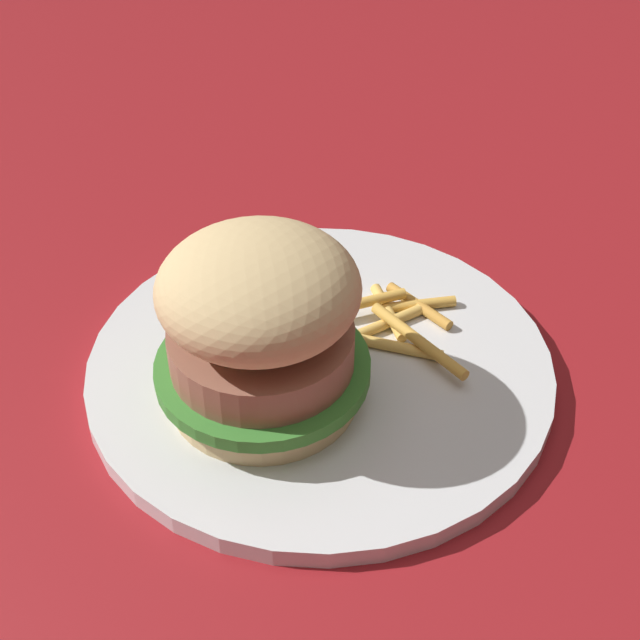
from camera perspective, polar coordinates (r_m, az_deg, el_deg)
ground_plane at (r=0.55m, az=2.18°, el=-2.60°), size 1.60×1.60×0.00m
plate at (r=0.53m, az=0.00°, el=-2.97°), size 0.28×0.28×0.01m
sandwich at (r=0.47m, az=-3.92°, el=-0.34°), size 0.12×0.12×0.11m
fries_pile at (r=0.55m, az=4.87°, el=-0.24°), size 0.10×0.09×0.01m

